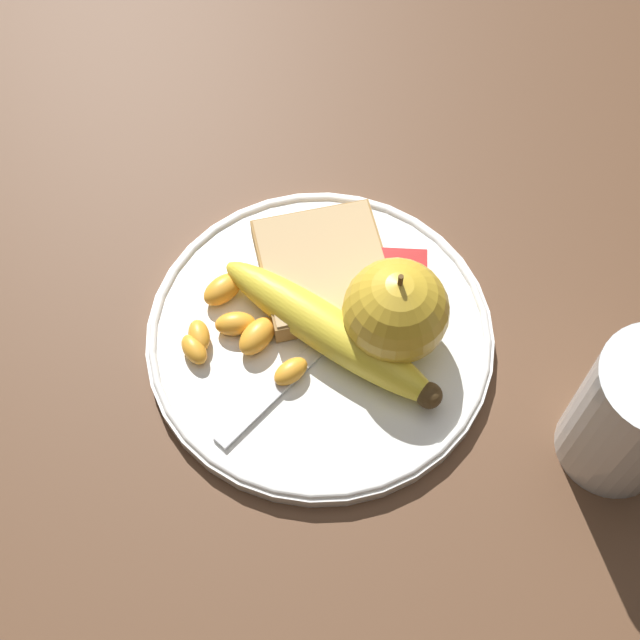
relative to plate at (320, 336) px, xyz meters
name	(u,v)px	position (x,y,z in m)	size (l,w,h in m)	color
ground_plane	(320,340)	(0.00, 0.00, -0.01)	(3.00, 3.00, 0.00)	brown
plate	(320,336)	(0.00, 0.00, 0.00)	(0.26, 0.26, 0.01)	white
juice_glass	(632,417)	(-0.07, -0.21, 0.05)	(0.08, 0.08, 0.11)	silver
apple	(396,311)	(0.00, -0.05, 0.04)	(0.08, 0.08, 0.08)	gold
banana	(330,331)	(-0.01, -0.01, 0.02)	(0.13, 0.17, 0.03)	yellow
bread_slice	(319,269)	(0.05, 0.00, 0.02)	(0.12, 0.12, 0.02)	olive
fork	(333,334)	(0.00, -0.01, 0.01)	(0.16, 0.14, 0.00)	silver
jam_packet	(402,281)	(0.04, -0.06, 0.01)	(0.04, 0.04, 0.02)	white
orange_segment_0	(194,349)	(-0.02, 0.09, 0.01)	(0.03, 0.03, 0.01)	#F9A32D
orange_segment_1	(257,336)	(-0.01, 0.05, 0.01)	(0.04, 0.04, 0.02)	#F9A32D
orange_segment_2	(291,371)	(-0.04, 0.02, 0.01)	(0.03, 0.03, 0.02)	#F9A32D
orange_segment_3	(199,336)	(-0.01, 0.09, 0.01)	(0.03, 0.02, 0.01)	#F9A32D
orange_segment_4	(302,300)	(0.02, 0.01, 0.01)	(0.03, 0.02, 0.02)	#F9A32D
orange_segment_5	(223,289)	(0.03, 0.07, 0.01)	(0.04, 0.04, 0.02)	#F9A32D
orange_segment_6	(236,320)	(0.00, 0.06, 0.01)	(0.02, 0.03, 0.02)	#F9A32D
orange_segment_7	(271,287)	(0.03, 0.04, 0.01)	(0.03, 0.04, 0.02)	#F9A32D
orange_segment_8	(287,294)	(0.03, 0.03, 0.01)	(0.02, 0.03, 0.02)	#F9A32D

